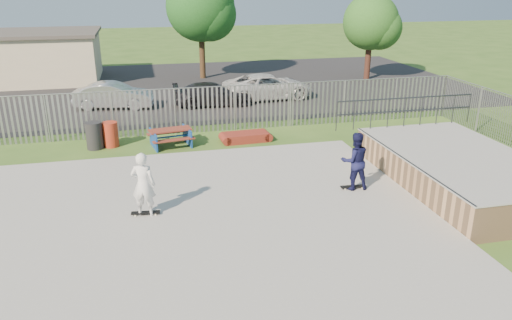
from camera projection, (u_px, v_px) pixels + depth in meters
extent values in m
plane|color=#375C1F|center=(166.00, 232.00, 13.40)|extent=(120.00, 120.00, 0.00)
cube|color=#9E9E99|center=(166.00, 229.00, 13.38)|extent=(15.00, 12.00, 0.15)
cube|color=tan|center=(459.00, 171.00, 16.16)|extent=(4.00, 7.00, 1.05)
cube|color=#9E9E99|center=(462.00, 155.00, 15.97)|extent=(4.05, 7.05, 0.04)
cylinder|color=#383A3F|center=(406.00, 160.00, 15.55)|extent=(0.06, 7.00, 0.06)
cube|color=maroon|center=(170.00, 130.00, 20.03)|extent=(1.76, 0.92, 0.06)
cube|color=maroon|center=(174.00, 140.00, 19.64)|extent=(1.69, 0.54, 0.05)
cube|color=maroon|center=(167.00, 132.00, 20.60)|extent=(1.69, 0.54, 0.05)
cube|color=navy|center=(171.00, 138.00, 20.14)|extent=(1.68, 1.53, 0.69)
cube|color=maroon|center=(246.00, 137.00, 20.79)|extent=(1.83, 0.99, 0.36)
cylinder|color=#A72F19|center=(111.00, 134.00, 20.02)|extent=(0.61, 0.61, 1.01)
cylinder|color=#242427|center=(94.00, 136.00, 19.75)|extent=(0.65, 0.65, 1.09)
cube|color=black|center=(147.00, 88.00, 30.77)|extent=(40.00, 18.00, 0.02)
imported|color=silver|center=(114.00, 95.00, 25.83)|extent=(4.24, 2.12, 1.33)
imported|color=black|center=(213.00, 94.00, 26.40)|extent=(4.20, 1.82, 1.20)
imported|color=silver|center=(268.00, 86.00, 27.82)|extent=(5.19, 2.73, 1.39)
cube|color=beige|center=(17.00, 59.00, 32.21)|extent=(10.00, 6.00, 3.00)
cube|color=#4C4742|center=(13.00, 33.00, 31.66)|extent=(10.40, 6.40, 0.20)
cylinder|color=#46301C|center=(202.00, 48.00, 33.20)|extent=(0.38, 0.38, 3.99)
sphere|color=#1D511B|center=(200.00, 7.00, 32.28)|extent=(4.46, 4.46, 4.46)
cylinder|color=#44251B|center=(368.00, 55.00, 32.94)|extent=(0.38, 0.38, 3.20)
sphere|color=#2A591E|center=(371.00, 22.00, 32.21)|extent=(3.59, 3.59, 3.59)
cube|color=black|center=(353.00, 186.00, 15.78)|extent=(0.81, 0.25, 0.02)
cube|color=black|center=(146.00, 212.00, 14.02)|extent=(0.82, 0.28, 0.02)
imported|color=#13153C|center=(355.00, 161.00, 15.48)|extent=(0.94, 0.75, 1.85)
imported|color=white|center=(143.00, 184.00, 13.73)|extent=(0.77, 0.61, 1.85)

